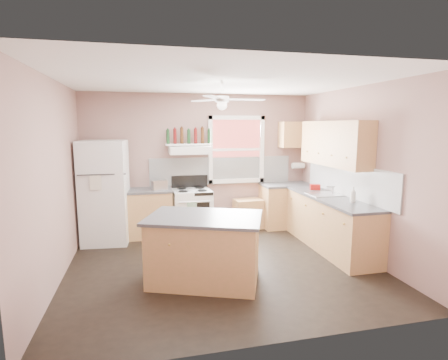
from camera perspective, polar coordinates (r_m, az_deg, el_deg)
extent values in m
plane|color=black|center=(5.43, -0.31, -13.67)|extent=(4.50, 4.50, 0.00)
plane|color=white|center=(5.05, -0.34, 15.89)|extent=(4.50, 4.50, 0.00)
cube|color=#8B685F|center=(7.04, -4.01, 2.89)|extent=(4.50, 0.05, 2.70)
cube|color=#8B685F|center=(6.00, 21.38, 1.25)|extent=(0.05, 4.00, 2.70)
cube|color=#8B685F|center=(5.08, -26.22, -0.34)|extent=(0.05, 4.00, 2.70)
cube|color=white|center=(7.11, -0.36, 1.55)|extent=(2.90, 0.03, 0.55)
cube|color=white|center=(6.25, 19.43, 0.01)|extent=(0.03, 2.60, 0.55)
cube|color=maroon|center=(7.14, 2.00, 5.00)|extent=(1.00, 0.02, 1.20)
cube|color=white|center=(7.11, 2.06, 4.98)|extent=(1.16, 0.07, 1.36)
cube|color=white|center=(6.56, -18.85, -1.88)|extent=(0.84, 0.82, 1.83)
cube|color=#AA8246|center=(6.80, -12.37, -5.41)|extent=(0.90, 0.60, 0.86)
cube|color=#3E3E40|center=(6.70, -12.50, -1.67)|extent=(0.92, 0.62, 0.04)
cube|color=silver|center=(6.59, -10.50, -0.81)|extent=(0.32, 0.24, 0.18)
cube|color=white|center=(6.82, -5.23, -5.18)|extent=(0.73, 0.66, 0.86)
cube|color=white|center=(6.72, -5.60, 4.89)|extent=(0.78, 0.50, 0.14)
cube|color=white|center=(6.83, -5.75, 5.79)|extent=(0.90, 0.26, 0.03)
cube|color=#AA8246|center=(7.19, 3.98, -5.67)|extent=(0.59, 0.41, 0.56)
cube|color=#AA8246|center=(7.38, 10.07, -4.21)|extent=(1.00, 0.60, 0.86)
cube|color=#AA8246|center=(6.25, 16.86, -6.84)|extent=(0.60, 2.20, 0.86)
cube|color=#3E3E40|center=(7.29, 10.17, -0.76)|extent=(1.02, 0.62, 0.04)
cube|color=#3E3E40|center=(6.14, 16.97, -2.80)|extent=(0.62, 2.22, 0.04)
cube|color=silver|center=(6.31, 16.07, -2.32)|extent=(0.55, 0.45, 0.03)
cylinder|color=silver|center=(6.38, 17.35, -1.58)|extent=(0.03, 0.03, 0.14)
cube|color=#AA8246|center=(6.28, 17.54, 5.70)|extent=(0.33, 1.80, 0.76)
cube|color=#AA8246|center=(7.39, 11.42, 7.29)|extent=(0.60, 0.33, 0.52)
cylinder|color=white|center=(7.51, 12.00, 2.32)|extent=(0.26, 0.12, 0.12)
cube|color=#AA8246|center=(4.78, -3.17, -11.36)|extent=(1.63, 1.34, 0.86)
cube|color=#3E3E40|center=(4.65, -3.22, -6.15)|extent=(1.74, 1.45, 0.04)
cylinder|color=white|center=(5.03, -0.34, 13.06)|extent=(0.20, 0.20, 0.08)
imported|color=silver|center=(5.78, 20.34, -2.25)|extent=(0.13, 0.13, 0.24)
cube|color=#A7120E|center=(6.72, 14.65, -1.11)|extent=(0.21, 0.17, 0.10)
cylinder|color=#143819|center=(6.78, -9.14, 6.97)|extent=(0.06, 0.06, 0.27)
cylinder|color=#590F0F|center=(6.79, -8.02, 7.08)|extent=(0.06, 0.06, 0.29)
cylinder|color=#3F230F|center=(6.81, -6.89, 7.19)|extent=(0.06, 0.06, 0.31)
cylinder|color=#143819|center=(6.82, -5.77, 7.05)|extent=(0.06, 0.06, 0.27)
cylinder|color=#590F0F|center=(6.84, -4.65, 7.15)|extent=(0.06, 0.06, 0.29)
cylinder|color=#3F230F|center=(6.86, -3.54, 7.25)|extent=(0.06, 0.06, 0.31)
cylinder|color=#143819|center=(6.89, -2.44, 7.10)|extent=(0.06, 0.06, 0.27)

